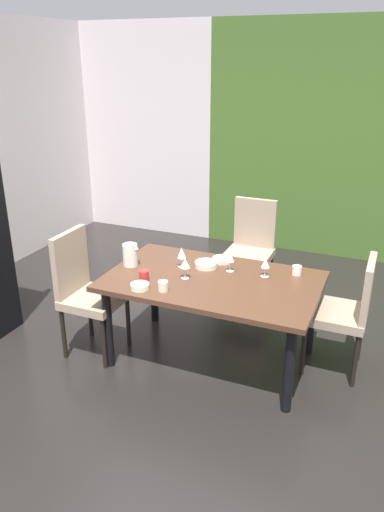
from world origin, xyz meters
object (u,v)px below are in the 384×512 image
wine_glass_right (185,264)px  cup_left (297,270)px  serving_bowl_front (206,264)px  cup_near_window (144,276)px  wine_glass_rear (265,264)px  cup_near_shelf (163,286)px  serving_bowl_west (140,286)px  serving_bowl_corner (222,260)px  chair_head_far (251,245)px  wine_glass_east (182,253)px  chair_right_far (348,308)px  wine_glass_center (230,258)px  pitcher_south (130,255)px  dining_table (212,288)px  chair_left_near (85,287)px

wine_glass_right → cup_left: 0.88m
serving_bowl_front → cup_near_window: size_ratio=2.26×
wine_glass_right → wine_glass_rear: 0.62m
cup_near_shelf → cup_left: (0.83, 0.66, -0.00)m
serving_bowl_west → serving_bowl_corner: bearing=62.1°
serving_bowl_west → serving_bowl_corner: serving_bowl_west is taller
serving_bowl_front → cup_near_window: cup_near_window is taller
serving_bowl_front → serving_bowl_corner: size_ratio=1.13×
chair_head_far → serving_bowl_west: size_ratio=7.27×
wine_glass_east → chair_right_far: bearing=5.8°
chair_right_far → serving_bowl_corner: chair_right_far is taller
wine_glass_center → pitcher_south: size_ratio=0.82×
serving_bowl_front → serving_bowl_corner: 0.18m
dining_table → serving_bowl_west: serving_bowl_west is taller
serving_bowl_west → cup_left: cup_left is taller
wine_glass_east → serving_bowl_front: bearing=21.9°
chair_left_near → wine_glass_center: bearing=112.6°
cup_near_window → cup_near_shelf: cup_near_window is taller
chair_right_far → wine_glass_center: size_ratio=6.24×
serving_bowl_front → cup_near_window: (-0.34, -0.42, 0.02)m
dining_table → cup_left: (0.58, 0.33, 0.12)m
wine_glass_east → serving_bowl_west: (-0.12, -0.49, -0.10)m
chair_left_near → wine_glass_right: size_ratio=6.34×
dining_table → wine_glass_east: (-0.31, 0.12, 0.20)m
wine_glass_rear → dining_table: bearing=-150.6°
cup_near_shelf → pitcher_south: pitcher_south is taller
serving_bowl_west → wine_glass_east: bearing=76.6°
cup_near_window → chair_right_far: bearing=18.3°
chair_right_far → serving_bowl_corner: 1.06m
wine_glass_rear → serving_bowl_front: bearing=-179.4°
dining_table → chair_head_far: bearing=92.2°
chair_right_far → serving_bowl_corner: (-1.04, 0.10, 0.19)m
wine_glass_rear → wine_glass_center: wine_glass_center is taller
wine_glass_center → cup_left: size_ratio=2.09×
dining_table → wine_glass_rear: 0.45m
cup_near_window → serving_bowl_west: bearing=-74.2°
chair_left_near → cup_near_window: 0.56m
pitcher_south → cup_near_shelf: bearing=-35.8°
chair_left_near → dining_table: bearing=104.3°
dining_table → pitcher_south: 0.73m
chair_head_far → chair_left_near: size_ratio=0.98×
wine_glass_rear → cup_left: bearing=30.4°
serving_bowl_west → cup_near_shelf: 0.18m
dining_table → cup_near_window: 0.53m
chair_head_far → wine_glass_right: (-0.15, -1.28, 0.27)m
wine_glass_east → cup_near_window: size_ratio=2.08×
chair_right_far → serving_bowl_west: size_ratio=6.84×
chair_right_far → cup_left: (-0.41, 0.08, 0.21)m
wine_glass_rear → wine_glass_east: size_ratio=0.88×
wine_glass_rear → wine_glass_east: (-0.67, -0.08, 0.01)m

